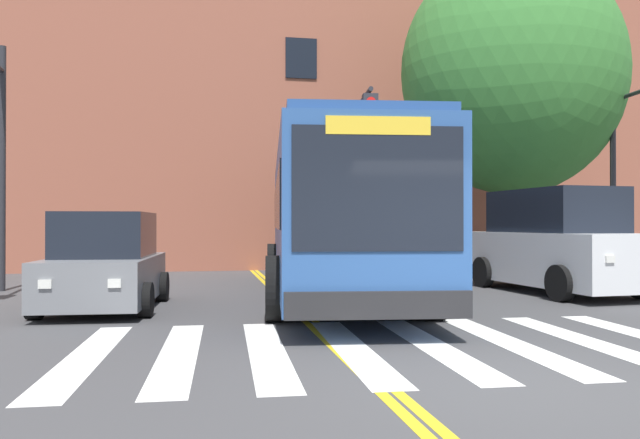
{
  "coord_description": "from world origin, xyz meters",
  "views": [
    {
      "loc": [
        -3.2,
        -5.68,
        1.59
      ],
      "look_at": [
        -0.85,
        6.79,
        1.68
      ],
      "focal_mm": 35.0,
      "sensor_mm": 36.0,
      "label": 1
    }
  ],
  "objects_px": {
    "traffic_light_near_corner": "(639,146)",
    "car_grey_near_lane": "(106,265)",
    "traffic_light_overhead": "(357,153)",
    "city_bus": "(334,216)",
    "car_white_far_lane": "(555,244)",
    "street_tree_curbside_large": "(513,75)"
  },
  "relations": [
    {
      "from": "city_bus",
      "to": "street_tree_curbside_large",
      "type": "distance_m",
      "value": 8.29
    },
    {
      "from": "car_white_far_lane",
      "to": "traffic_light_near_corner",
      "type": "height_order",
      "value": "traffic_light_near_corner"
    },
    {
      "from": "traffic_light_near_corner",
      "to": "street_tree_curbside_large",
      "type": "distance_m",
      "value": 4.13
    },
    {
      "from": "city_bus",
      "to": "street_tree_curbside_large",
      "type": "bearing_deg",
      "value": 29.96
    },
    {
      "from": "city_bus",
      "to": "traffic_light_overhead",
      "type": "height_order",
      "value": "traffic_light_overhead"
    },
    {
      "from": "car_grey_near_lane",
      "to": "car_white_far_lane",
      "type": "height_order",
      "value": "car_white_far_lane"
    },
    {
      "from": "city_bus",
      "to": "traffic_light_overhead",
      "type": "relative_size",
      "value": 2.26
    },
    {
      "from": "city_bus",
      "to": "traffic_light_overhead",
      "type": "bearing_deg",
      "value": 65.68
    },
    {
      "from": "car_white_far_lane",
      "to": "traffic_light_overhead",
      "type": "xyz_separation_m",
      "value": [
        -4.04,
        2.8,
        2.35
      ]
    },
    {
      "from": "car_grey_near_lane",
      "to": "car_white_far_lane",
      "type": "relative_size",
      "value": 0.74
    },
    {
      "from": "city_bus",
      "to": "car_white_far_lane",
      "type": "xyz_separation_m",
      "value": [
        5.19,
        -0.24,
        -0.63
      ]
    },
    {
      "from": "traffic_light_near_corner",
      "to": "car_grey_near_lane",
      "type": "bearing_deg",
      "value": -170.18
    },
    {
      "from": "car_grey_near_lane",
      "to": "city_bus",
      "type": "bearing_deg",
      "value": 15.69
    },
    {
      "from": "city_bus",
      "to": "traffic_light_near_corner",
      "type": "xyz_separation_m",
      "value": [
        8.33,
        0.94,
        1.88
      ]
    },
    {
      "from": "traffic_light_overhead",
      "to": "car_grey_near_lane",
      "type": "bearing_deg",
      "value": -146.28
    },
    {
      "from": "car_grey_near_lane",
      "to": "traffic_light_overhead",
      "type": "relative_size",
      "value": 0.73
    },
    {
      "from": "car_grey_near_lane",
      "to": "traffic_light_near_corner",
      "type": "height_order",
      "value": "traffic_light_near_corner"
    },
    {
      "from": "car_grey_near_lane",
      "to": "traffic_light_overhead",
      "type": "height_order",
      "value": "traffic_light_overhead"
    },
    {
      "from": "car_grey_near_lane",
      "to": "street_tree_curbside_large",
      "type": "height_order",
      "value": "street_tree_curbside_large"
    },
    {
      "from": "car_grey_near_lane",
      "to": "street_tree_curbside_large",
      "type": "distance_m",
      "value": 12.92
    },
    {
      "from": "traffic_light_overhead",
      "to": "street_tree_curbside_large",
      "type": "bearing_deg",
      "value": 11.27
    },
    {
      "from": "traffic_light_overhead",
      "to": "traffic_light_near_corner",
      "type": "bearing_deg",
      "value": -12.71
    }
  ]
}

